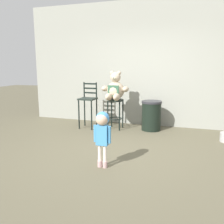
{
  "coord_description": "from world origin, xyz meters",
  "views": [
    {
      "loc": [
        1.15,
        -3.85,
        1.5
      ],
      "look_at": [
        -0.28,
        0.54,
        0.61
      ],
      "focal_mm": 38.38,
      "sensor_mm": 36.0,
      "label": 1
    }
  ],
  "objects_px": {
    "child_walking": "(102,127)",
    "trash_bin": "(151,115)",
    "bar_stool_with_teddy": "(115,108)",
    "bar_chair_empty": "(88,102)",
    "teddy_bear": "(115,89)"
  },
  "relations": [
    {
      "from": "bar_stool_with_teddy",
      "to": "teddy_bear",
      "type": "relative_size",
      "value": 1.07
    },
    {
      "from": "bar_stool_with_teddy",
      "to": "trash_bin",
      "type": "distance_m",
      "value": 0.87
    },
    {
      "from": "teddy_bear",
      "to": "trash_bin",
      "type": "height_order",
      "value": "teddy_bear"
    },
    {
      "from": "bar_stool_with_teddy",
      "to": "trash_bin",
      "type": "relative_size",
      "value": 1.03
    },
    {
      "from": "trash_bin",
      "to": "teddy_bear",
      "type": "bearing_deg",
      "value": -168.82
    },
    {
      "from": "bar_stool_with_teddy",
      "to": "trash_bin",
      "type": "xyz_separation_m",
      "value": [
        0.85,
        0.13,
        -0.16
      ]
    },
    {
      "from": "child_walking",
      "to": "trash_bin",
      "type": "xyz_separation_m",
      "value": [
        0.36,
        2.34,
        -0.26
      ]
    },
    {
      "from": "bar_stool_with_teddy",
      "to": "trash_bin",
      "type": "bearing_deg",
      "value": 8.92
    },
    {
      "from": "child_walking",
      "to": "trash_bin",
      "type": "distance_m",
      "value": 2.39
    },
    {
      "from": "teddy_bear",
      "to": "bar_stool_with_teddy",
      "type": "bearing_deg",
      "value": 90.0
    },
    {
      "from": "trash_bin",
      "to": "bar_chair_empty",
      "type": "relative_size",
      "value": 0.63
    },
    {
      "from": "child_walking",
      "to": "trash_bin",
      "type": "height_order",
      "value": "child_walking"
    },
    {
      "from": "trash_bin",
      "to": "bar_chair_empty",
      "type": "xyz_separation_m",
      "value": [
        -1.51,
        -0.23,
        0.29
      ]
    },
    {
      "from": "bar_stool_with_teddy",
      "to": "teddy_bear",
      "type": "bearing_deg",
      "value": -90.0
    },
    {
      "from": "bar_stool_with_teddy",
      "to": "child_walking",
      "type": "height_order",
      "value": "child_walking"
    }
  ]
}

